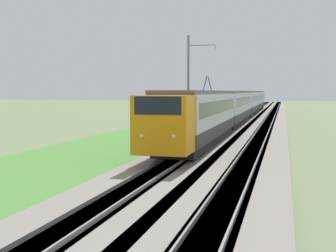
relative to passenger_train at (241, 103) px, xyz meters
The scene contains 7 objects.
ballast_main 9.82m from the passenger_train, behind, with size 240.00×4.40×0.30m.
ballast_adjacent 10.53m from the passenger_train, 158.24° to the right, with size 240.00×4.40×0.30m.
track_main 9.82m from the passenger_train, behind, with size 240.00×1.57×0.45m.
track_adjacent 10.53m from the passenger_train, 158.24° to the right, with size 240.00×1.57×0.45m.
grass_verge 11.46m from the passenger_train, 148.45° to the left, with size 240.00×9.46×0.12m.
passenger_train is the anchor object (origin of this frame).
catenary_mast_mid 22.80m from the passenger_train, behind, with size 0.22×2.56×8.99m.
Camera 1 is at (-4.05, -5.69, 4.02)m, focal length 50.00 mm.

